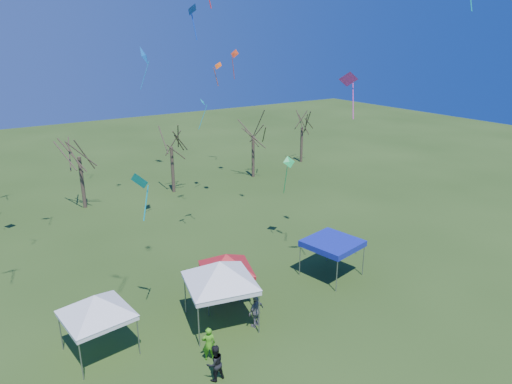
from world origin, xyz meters
TOP-DOWN VIEW (x-y plane):
  - ground at (0.00, 0.00)m, footprint 140.00×140.00m
  - tree_2 at (-2.37, 24.38)m, footprint 3.71×3.71m
  - tree_3 at (6.03, 24.04)m, footprint 3.59×3.59m
  - tree_4 at (15.36, 24.00)m, footprint 3.58×3.58m
  - tree_5 at (23.72, 26.07)m, footprint 3.39×3.39m
  - tent_white_west at (-6.86, 3.55)m, footprint 4.07×4.07m
  - tent_white_mid at (-0.85, 2.47)m, footprint 4.60×4.60m
  - tent_red at (0.49, 4.16)m, footprint 3.67×3.67m
  - tent_blue at (7.50, 3.05)m, footprint 3.56×3.56m
  - person_dark at (-3.19, -1.12)m, footprint 0.86×0.68m
  - person_green at (-2.78, 0.22)m, footprint 0.73×0.60m
  - person_grey at (0.49, 1.15)m, footprint 1.13×0.68m
  - kite_27 at (6.61, 1.68)m, footprint 1.25×1.15m
  - kite_12 at (12.59, 22.98)m, footprint 0.82×1.01m
  - kite_22 at (8.09, 21.11)m, footprint 1.05×1.09m
  - kite_11 at (0.71, 15.03)m, footprint 1.21×1.38m
  - kite_18 at (1.53, 9.24)m, footprint 0.93×0.80m
  - kite_1 at (-3.99, 4.30)m, footprint 1.06×1.23m
  - kite_19 at (7.76, 17.61)m, footprint 0.76×0.89m
  - kite_17 at (7.99, 8.28)m, footprint 0.99×0.73m

SIDE VIEW (x-z plane):
  - ground at x=0.00m, z-range 0.00..0.00m
  - person_green at x=-2.78m, z-range 0.00..1.71m
  - person_dark at x=-3.19m, z-range 0.00..1.72m
  - person_grey at x=0.49m, z-range 0.00..1.80m
  - tent_blue at x=7.50m, z-range 1.00..3.39m
  - tent_red at x=0.49m, z-range 1.04..4.45m
  - tent_white_west at x=-6.86m, z-range 1.11..4.72m
  - tent_white_mid at x=-0.85m, z-range 1.28..5.44m
  - tree_5 at x=23.72m, z-range 2.00..9.46m
  - tree_4 at x=15.36m, z-range 2.12..10.00m
  - tree_3 at x=6.03m, z-range 2.12..10.03m
  - kite_17 at x=7.99m, z-range 4.79..7.52m
  - tree_2 at x=-2.37m, z-range 2.20..10.38m
  - kite_1 at x=-3.99m, z-range 6.74..9.15m
  - kite_22 at x=8.09m, z-range 7.44..10.20m
  - kite_19 at x=7.76m, z-range 11.20..13.20m
  - kite_27 at x=6.61m, z-range 11.06..13.56m
  - kite_12 at x=12.59m, z-range 11.47..14.30m
  - kite_11 at x=0.71m, z-range 11.78..14.64m
  - kite_18 at x=1.53m, z-range 14.83..16.84m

